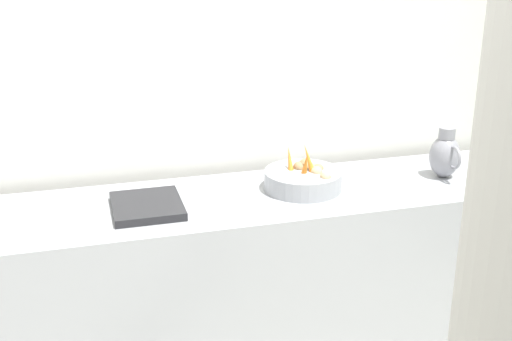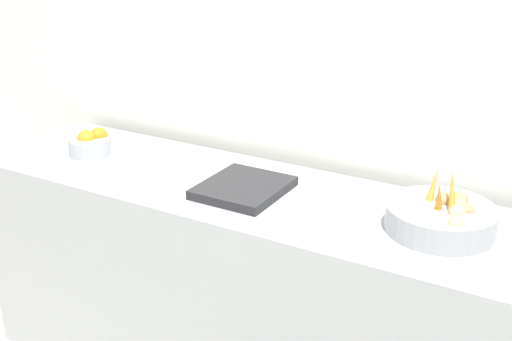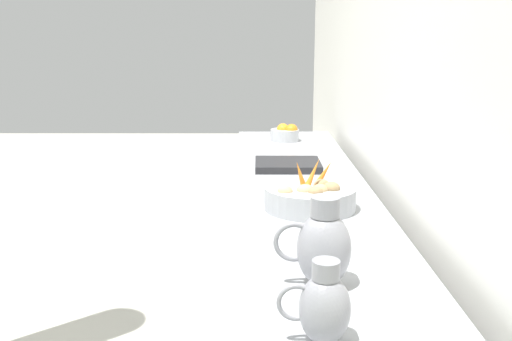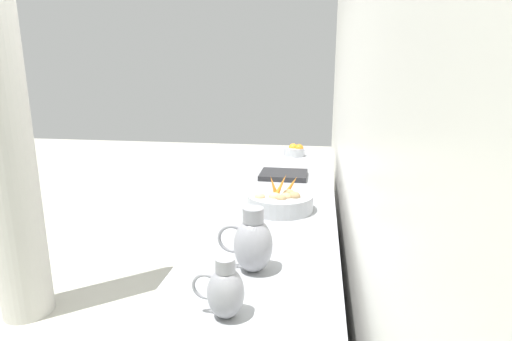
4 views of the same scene
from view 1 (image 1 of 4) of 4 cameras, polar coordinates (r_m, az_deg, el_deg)
The scene contains 6 objects.
tile_wall_left at distance 3.38m, azimuth 4.25°, elevation 10.10°, with size 0.10×7.70×3.00m, color white.
prep_counter at distance 3.21m, azimuth -2.14°, elevation -10.15°, with size 0.65×3.16×0.94m, color #9EA0A5.
vegetable_colander at distance 3.09m, azimuth 4.15°, elevation -0.74°, with size 0.37×0.37×0.22m.
metal_pitcher_tall at distance 3.35m, azimuth 16.09°, elevation 1.31°, with size 0.21×0.15×0.25m.
metal_pitcher_short at distance 3.50m, azimuth 20.66°, elevation 1.15°, with size 0.17×0.12×0.20m.
counter_sink_basin at distance 2.91m, azimuth -9.44°, elevation -3.05°, with size 0.34×0.30×0.04m, color #232326.
Camera 1 is at (1.19, -0.74, 2.07)m, focal length 46.10 mm.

